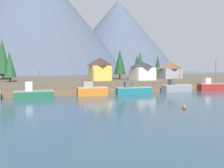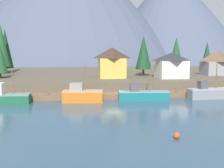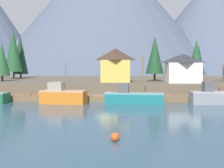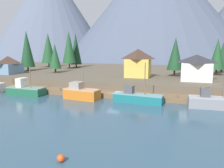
{
  "view_description": "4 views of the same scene",
  "coord_description": "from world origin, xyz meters",
  "px_view_note": "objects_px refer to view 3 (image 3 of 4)",
  "views": [
    {
      "loc": [
        -22.34,
        -57.94,
        6.99
      ],
      "look_at": [
        0.69,
        2.24,
        2.33
      ],
      "focal_mm": 39.64,
      "sensor_mm": 36.0,
      "label": 1
    },
    {
      "loc": [
        -8.02,
        -53.9,
        9.33
      ],
      "look_at": [
        0.1,
        3.91,
        2.42
      ],
      "focal_mm": 47.62,
      "sensor_mm": 36.0,
      "label": 2
    },
    {
      "loc": [
        3.54,
        -47.17,
        5.69
      ],
      "look_at": [
        1.45,
        3.44,
        2.77
      ],
      "focal_mm": 46.88,
      "sensor_mm": 36.0,
      "label": 3
    },
    {
      "loc": [
        12.79,
        -41.41,
        10.0
      ],
      "look_at": [
        -1.58,
        3.87,
        2.33
      ],
      "focal_mm": 36.13,
      "sensor_mm": 36.0,
      "label": 4
    }
  ],
  "objects_px": {
    "house_white": "(183,68)",
    "conifer_mid_right": "(2,59)",
    "conifer_back_right": "(13,51)",
    "fishing_boat_grey": "(217,97)",
    "conifer_far_right": "(198,60)",
    "house_yellow": "(116,65)",
    "conifer_near_left": "(196,57)",
    "channel_buoy": "(115,137)",
    "conifer_mid_left": "(20,54)",
    "fishing_boat_teal": "(133,97)",
    "conifer_far_left": "(155,55)",
    "fishing_boat_orange": "(63,95)"
  },
  "relations": [
    {
      "from": "conifer_far_right",
      "to": "conifer_near_left",
      "type": "bearing_deg",
      "value": -107.96
    },
    {
      "from": "house_white",
      "to": "conifer_far_left",
      "type": "bearing_deg",
      "value": 126.26
    },
    {
      "from": "fishing_boat_orange",
      "to": "conifer_mid_left",
      "type": "height_order",
      "value": "conifer_mid_left"
    },
    {
      "from": "fishing_boat_teal",
      "to": "conifer_back_right",
      "type": "bearing_deg",
      "value": 138.97
    },
    {
      "from": "house_yellow",
      "to": "channel_buoy",
      "type": "distance_m",
      "value": 40.88
    },
    {
      "from": "conifer_near_left",
      "to": "conifer_far_left",
      "type": "distance_m",
      "value": 12.58
    },
    {
      "from": "fishing_boat_orange",
      "to": "channel_buoy",
      "type": "xyz_separation_m",
      "value": [
        8.92,
        -23.09,
        -0.91
      ]
    },
    {
      "from": "conifer_near_left",
      "to": "conifer_far_right",
      "type": "bearing_deg",
      "value": 72.04
    },
    {
      "from": "fishing_boat_grey",
      "to": "conifer_mid_right",
      "type": "bearing_deg",
      "value": 151.13
    },
    {
      "from": "house_yellow",
      "to": "conifer_near_left",
      "type": "xyz_separation_m",
      "value": [
        19.86,
        11.37,
        2.16
      ]
    },
    {
      "from": "fishing_boat_grey",
      "to": "house_white",
      "type": "height_order",
      "value": "house_white"
    },
    {
      "from": "fishing_boat_grey",
      "to": "conifer_back_right",
      "type": "xyz_separation_m",
      "value": [
        -44.92,
        33.95,
        9.1
      ]
    },
    {
      "from": "fishing_boat_orange",
      "to": "conifer_mid_left",
      "type": "relative_size",
      "value": 0.57
    },
    {
      "from": "channel_buoy",
      "to": "conifer_mid_left",
      "type": "bearing_deg",
      "value": 115.35
    },
    {
      "from": "conifer_mid_left",
      "to": "conifer_near_left",
      "type": "bearing_deg",
      "value": -12.84
    },
    {
      "from": "fishing_boat_teal",
      "to": "house_yellow",
      "type": "bearing_deg",
      "value": 106.66
    },
    {
      "from": "fishing_boat_teal",
      "to": "fishing_boat_grey",
      "type": "xyz_separation_m",
      "value": [
        13.0,
        0.05,
        0.12
      ]
    },
    {
      "from": "conifer_mid_left",
      "to": "conifer_far_right",
      "type": "relative_size",
      "value": 1.39
    },
    {
      "from": "fishing_boat_teal",
      "to": "channel_buoy",
      "type": "height_order",
      "value": "fishing_boat_teal"
    },
    {
      "from": "conifer_near_left",
      "to": "conifer_mid_left",
      "type": "bearing_deg",
      "value": 167.16
    },
    {
      "from": "fishing_boat_grey",
      "to": "house_yellow",
      "type": "bearing_deg",
      "value": 130.48
    },
    {
      "from": "conifer_far_left",
      "to": "conifer_far_right",
      "type": "relative_size",
      "value": 1.11
    },
    {
      "from": "fishing_boat_teal",
      "to": "house_white",
      "type": "relative_size",
      "value": 1.34
    },
    {
      "from": "conifer_mid_right",
      "to": "conifer_far_right",
      "type": "relative_size",
      "value": 0.94
    },
    {
      "from": "house_yellow",
      "to": "conifer_near_left",
      "type": "relative_size",
      "value": 0.72
    },
    {
      "from": "conifer_mid_right",
      "to": "conifer_far_right",
      "type": "height_order",
      "value": "conifer_far_right"
    },
    {
      "from": "house_white",
      "to": "conifer_mid_right",
      "type": "bearing_deg",
      "value": 172.93
    },
    {
      "from": "conifer_near_left",
      "to": "channel_buoy",
      "type": "relative_size",
      "value": 14.35
    },
    {
      "from": "fishing_boat_teal",
      "to": "house_white",
      "type": "distance_m",
      "value": 19.27
    },
    {
      "from": "channel_buoy",
      "to": "house_white",
      "type": "bearing_deg",
      "value": 71.76
    },
    {
      "from": "fishing_boat_orange",
      "to": "fishing_boat_teal",
      "type": "distance_m",
      "value": 11.07
    },
    {
      "from": "house_white",
      "to": "conifer_far_right",
      "type": "bearing_deg",
      "value": 67.81
    },
    {
      "from": "fishing_boat_grey",
      "to": "house_white",
      "type": "relative_size",
      "value": 1.25
    },
    {
      "from": "conifer_mid_right",
      "to": "channel_buoy",
      "type": "relative_size",
      "value": 12.47
    },
    {
      "from": "conifer_mid_left",
      "to": "conifer_mid_right",
      "type": "xyz_separation_m",
      "value": [
        2.54,
        -19.11,
        -2.01
      ]
    },
    {
      "from": "house_white",
      "to": "conifer_back_right",
      "type": "bearing_deg",
      "value": 156.4
    },
    {
      "from": "house_white",
      "to": "conifer_near_left",
      "type": "height_order",
      "value": "conifer_near_left"
    },
    {
      "from": "house_white",
      "to": "conifer_mid_right",
      "type": "height_order",
      "value": "conifer_mid_right"
    },
    {
      "from": "house_yellow",
      "to": "conifer_far_right",
      "type": "relative_size",
      "value": 0.78
    },
    {
      "from": "fishing_boat_grey",
      "to": "fishing_boat_orange",
      "type": "bearing_deg",
      "value": 177.58
    },
    {
      "from": "house_yellow",
      "to": "conifer_back_right",
      "type": "bearing_deg",
      "value": 149.39
    },
    {
      "from": "conifer_mid_left",
      "to": "house_yellow",
      "type": "bearing_deg",
      "value": -38.05
    },
    {
      "from": "conifer_near_left",
      "to": "conifer_mid_left",
      "type": "distance_m",
      "value": 49.77
    },
    {
      "from": "conifer_mid_left",
      "to": "conifer_back_right",
      "type": "height_order",
      "value": "conifer_back_right"
    },
    {
      "from": "house_yellow",
      "to": "channel_buoy",
      "type": "relative_size",
      "value": 10.27
    },
    {
      "from": "conifer_far_right",
      "to": "conifer_far_left",
      "type": "bearing_deg",
      "value": -134.51
    },
    {
      "from": "conifer_near_left",
      "to": "conifer_far_right",
      "type": "xyz_separation_m",
      "value": [
        2.43,
        7.49,
        -0.63
      ]
    },
    {
      "from": "conifer_back_right",
      "to": "house_white",
      "type": "bearing_deg",
      "value": -23.6
    },
    {
      "from": "fishing_boat_teal",
      "to": "conifer_near_left",
      "type": "relative_size",
      "value": 0.92
    },
    {
      "from": "fishing_boat_teal",
      "to": "house_white",
      "type": "height_order",
      "value": "house_white"
    }
  ]
}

